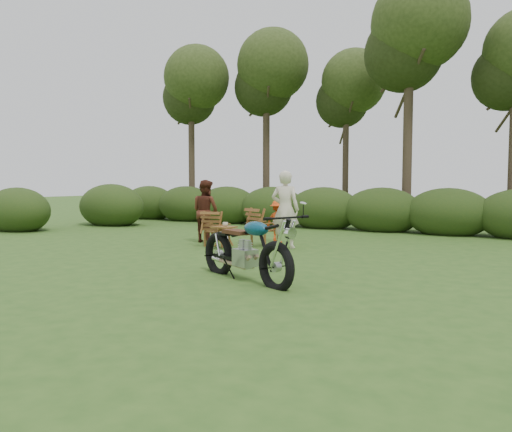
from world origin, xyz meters
The scene contains 10 objects.
ground centered at (0.00, 0.00, 0.00)m, with size 80.00×80.00×0.00m, color #2C4F1A.
tree_line centered at (0.50, 9.74, 3.81)m, with size 22.52×11.62×8.14m.
motorcycle centered at (0.57, 0.08, 0.00)m, with size 2.23×0.85×1.27m, color #0B678F, non-canonical shape.
lawn_chair_right centered at (-1.29, 3.87, 0.00)m, with size 0.63×0.63×0.92m, color brown, non-canonical shape.
lawn_chair_left centered at (-2.27, 3.23, 0.00)m, with size 0.59×0.59×0.86m, color brown, non-canonical shape.
side_table centered at (-1.81, 2.86, 0.27)m, with size 0.52×0.44×0.54m, color brown, non-canonical shape.
cup centered at (-1.78, 2.89, 0.58)m, with size 0.12×0.12×0.10m, color beige.
adult_a centered at (-0.69, 3.79, 0.00)m, with size 0.67×0.44×1.83m, color beige.
adult_b centered at (-2.99, 3.72, 0.00)m, with size 0.79×0.61×1.62m, color #4F2216.
child centered at (-1.37, 4.67, 0.00)m, with size 0.71×0.41×1.10m, color #DE4814.
Camera 1 is at (4.87, -6.57, 1.58)m, focal length 35.00 mm.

